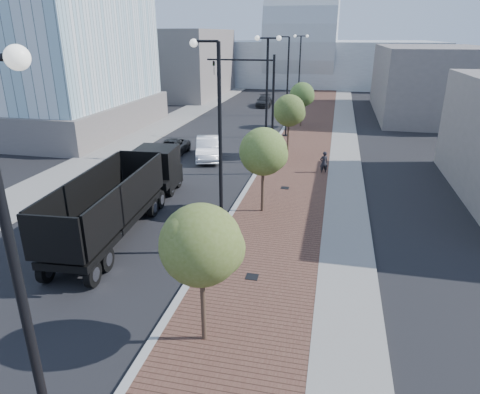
% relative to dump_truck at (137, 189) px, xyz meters
% --- Properties ---
extents(sidewalk, '(7.00, 140.00, 0.12)m').
position_rel_dump_truck_xyz_m(sidewalk, '(8.68, 26.42, -1.32)').
color(sidewalk, '#4C2D23').
rests_on(sidewalk, ground).
extents(concrete_strip, '(2.40, 140.00, 0.13)m').
position_rel_dump_truck_xyz_m(concrete_strip, '(11.38, 26.42, -1.32)').
color(concrete_strip, slate).
rests_on(concrete_strip, ground).
extents(curb, '(0.30, 140.00, 0.14)m').
position_rel_dump_truck_xyz_m(curb, '(5.18, 26.42, -1.31)').
color(curb, gray).
rests_on(curb, ground).
extents(west_sidewalk, '(4.00, 140.00, 0.12)m').
position_rel_dump_truck_xyz_m(west_sidewalk, '(-7.82, 26.42, -1.32)').
color(west_sidewalk, slate).
rests_on(west_sidewalk, ground).
extents(dump_truck, '(3.30, 13.46, 3.28)m').
position_rel_dump_truck_xyz_m(dump_truck, '(0.00, 0.00, 0.00)').
color(dump_truck, black).
rests_on(dump_truck, ground).
extents(white_sedan, '(3.13, 5.47, 1.70)m').
position_rel_dump_truck_xyz_m(white_sedan, '(0.66, 11.46, -0.53)').
color(white_sedan, white).
rests_on(white_sedan, ground).
extents(dark_car_mid, '(2.18, 4.66, 1.29)m').
position_rel_dump_truck_xyz_m(dark_car_mid, '(-2.60, 11.55, -0.74)').
color(dark_car_mid, black).
rests_on(dark_car_mid, ground).
extents(dark_car_far, '(2.31, 4.95, 1.40)m').
position_rel_dump_truck_xyz_m(dark_car_far, '(0.63, 38.42, -0.68)').
color(dark_car_far, black).
rests_on(dark_car_far, ground).
extents(pedestrian, '(0.71, 0.60, 1.64)m').
position_rel_dump_truck_xyz_m(pedestrian, '(9.84, 9.35, -0.56)').
color(pedestrian, black).
rests_on(pedestrian, ground).
extents(streetlight_0, '(1.72, 0.56, 9.28)m').
position_rel_dump_truck_xyz_m(streetlight_0, '(5.78, -15.58, 3.44)').
color(streetlight_0, black).
rests_on(streetlight_0, ground).
extents(streetlight_1, '(1.44, 0.56, 9.21)m').
position_rel_dump_truck_xyz_m(streetlight_1, '(5.67, -3.58, 2.96)').
color(streetlight_1, black).
rests_on(streetlight_1, ground).
extents(streetlight_2, '(1.72, 0.56, 9.28)m').
position_rel_dump_truck_xyz_m(streetlight_2, '(5.78, 8.42, 3.44)').
color(streetlight_2, black).
rests_on(streetlight_2, ground).
extents(streetlight_3, '(1.44, 0.56, 9.21)m').
position_rel_dump_truck_xyz_m(streetlight_3, '(5.67, 20.42, 2.96)').
color(streetlight_3, black).
rests_on(streetlight_3, ground).
extents(streetlight_4, '(1.72, 0.56, 9.28)m').
position_rel_dump_truck_xyz_m(streetlight_4, '(5.78, 32.42, 3.44)').
color(streetlight_4, black).
rests_on(streetlight_4, ground).
extents(traffic_mast, '(5.09, 0.20, 8.00)m').
position_rel_dump_truck_xyz_m(traffic_mast, '(4.88, 11.42, 3.60)').
color(traffic_mast, black).
rests_on(traffic_mast, ground).
extents(tree_0, '(2.54, 2.52, 4.78)m').
position_rel_dump_truck_xyz_m(tree_0, '(6.83, -9.55, 2.12)').
color(tree_0, '#382619').
rests_on(tree_0, ground).
extents(tree_1, '(2.59, 2.58, 4.81)m').
position_rel_dump_truck_xyz_m(tree_1, '(6.83, 1.45, 2.12)').
color(tree_1, '#382619').
rests_on(tree_1, ground).
extents(tree_2, '(2.53, 2.51, 4.98)m').
position_rel_dump_truck_xyz_m(tree_2, '(6.83, 13.45, 2.33)').
color(tree_2, '#382619').
rests_on(tree_2, ground).
extents(tree_3, '(2.58, 2.56, 4.69)m').
position_rel_dump_truck_xyz_m(tree_3, '(6.83, 25.45, 2.02)').
color(tree_3, '#382619').
rests_on(tree_3, ground).
extents(tower_podium, '(19.00, 19.00, 3.00)m').
position_rel_dump_truck_xyz_m(tower_podium, '(-18.82, 18.42, 0.12)').
color(tower_podium, '#635C59').
rests_on(tower_podium, ground).
extents(convention_center, '(50.00, 30.00, 50.00)m').
position_rel_dump_truck_xyz_m(convention_center, '(3.18, 71.42, 4.62)').
color(convention_center, '#A1A7AA').
rests_on(convention_center, ground).
extents(commercial_block_nw, '(14.00, 20.00, 10.00)m').
position_rel_dump_truck_xyz_m(commercial_block_nw, '(-14.82, 46.42, 3.62)').
color(commercial_block_nw, slate).
rests_on(commercial_block_nw, ground).
extents(commercial_block_ne, '(12.00, 22.00, 8.00)m').
position_rel_dump_truck_xyz_m(commercial_block_ne, '(21.18, 36.42, 2.62)').
color(commercial_block_ne, '#655E5B').
rests_on(commercial_block_ne, ground).
extents(utility_cover_1, '(0.50, 0.50, 0.02)m').
position_rel_dump_truck_xyz_m(utility_cover_1, '(7.58, -5.58, -1.25)').
color(utility_cover_1, black).
rests_on(utility_cover_1, sidewalk).
extents(utility_cover_2, '(0.50, 0.50, 0.02)m').
position_rel_dump_truck_xyz_m(utility_cover_2, '(7.58, 5.42, -1.25)').
color(utility_cover_2, black).
rests_on(utility_cover_2, sidewalk).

